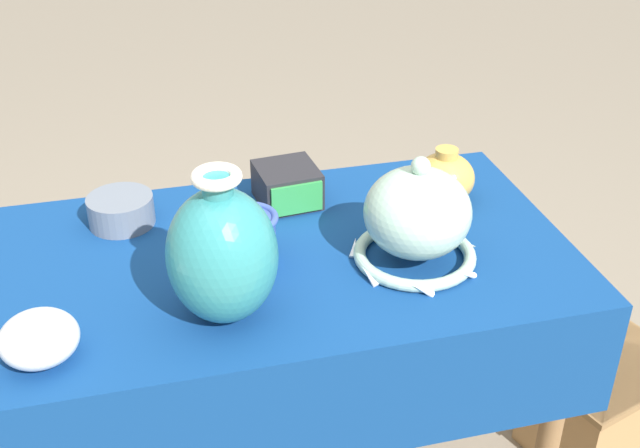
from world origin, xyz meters
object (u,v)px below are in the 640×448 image
Objects in this scene: vase_tall_bulbous at (222,254)px; wooden_crate at (603,402)px; jar_round_ochre at (445,177)px; cup_wide_cobalt at (248,236)px; vase_dome_bell at (417,219)px; mosaic_tile_box at (287,185)px; bowl_shallow_porcelain at (39,338)px; pot_squat_slate at (121,210)px.

vase_tall_bulbous is 1.16m from wooden_crate.
cup_wide_cobalt is at bearing -163.68° from jar_round_ochre.
vase_tall_bulbous is 0.17m from cup_wide_cobalt.
vase_dome_bell is 1.96× the size of jar_round_ochre.
mosaic_tile_box is at bearing 123.57° from vase_dome_bell.
vase_tall_bulbous is 0.39m from mosaic_tile_box.
cup_wide_cobalt reaches higher than bowl_shallow_porcelain.
wooden_crate is at bearing 11.18° from bowl_shallow_porcelain.
vase_dome_bell reaches higher than wooden_crate.
pot_squat_slate is 0.40m from bowl_shallow_porcelain.
cup_wide_cobalt is at bearing 28.53° from bowl_shallow_porcelain.
bowl_shallow_porcelain is 1.36m from wooden_crate.
mosaic_tile_box is 0.97m from wooden_crate.
mosaic_tile_box is at bearing 166.96° from jar_round_ochre.
wooden_crate is (0.44, -0.07, -0.63)m from jar_round_ochre.
pot_squat_slate is at bearing 114.26° from vase_tall_bulbous.
vase_dome_bell is at bearing 174.14° from wooden_crate.
vase_dome_bell reaches higher than jar_round_ochre.
pot_squat_slate is at bearing 154.94° from wooden_crate.
mosaic_tile_box reaches higher than wooden_crate.
vase_tall_bulbous is at bearing -150.65° from jar_round_ochre.
wooden_crate is (0.91, 0.20, -0.69)m from vase_tall_bulbous.
jar_round_ochre is at bearing 22.13° from bowl_shallow_porcelain.
vase_dome_bell is 0.56m from pot_squat_slate.
pot_squat_slate is (-0.50, 0.26, -0.05)m from vase_dome_bell.
bowl_shallow_porcelain is 0.82m from jar_round_ochre.
bowl_shallow_porcelain reaches higher than mosaic_tile_box.
vase_dome_bell reaches higher than pot_squat_slate.
wooden_crate is (1.06, -0.14, -0.61)m from pot_squat_slate.
pot_squat_slate is 1.23m from wooden_crate.
cup_wide_cobalt reaches higher than pot_squat_slate.
vase_tall_bulbous is at bearing 174.42° from wooden_crate.
jar_round_ochre reaches higher than pot_squat_slate.
mosaic_tile_box is at bearing 39.78° from bowl_shallow_porcelain.
mosaic_tile_box is 1.26× the size of cup_wide_cobalt.
jar_round_ochre is at bearing 152.90° from wooden_crate.
vase_dome_bell is 1.98× the size of bowl_shallow_porcelain.
cup_wide_cobalt is (-0.11, -0.19, 0.01)m from mosaic_tile_box.
vase_tall_bulbous reaches higher than jar_round_ochre.
cup_wide_cobalt is (-0.28, 0.07, -0.03)m from vase_dome_bell.
vase_dome_bell is at bearing 10.59° from bowl_shallow_porcelain.
mosaic_tile_box is (-0.17, 0.26, -0.05)m from vase_dome_bell.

